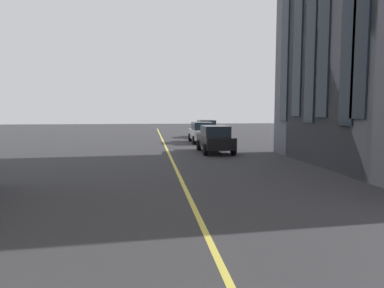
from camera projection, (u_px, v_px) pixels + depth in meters
The scene contains 4 objects.
lane_centre_line at pixel (178, 173), 16.54m from camera, with size 80.00×0.16×0.01m.
car_black_oncoming at pixel (215, 139), 24.52m from camera, with size 4.70×2.14×1.88m.
car_white_parked_b at pixel (202, 132), 31.88m from camera, with size 4.70×2.14×1.88m.
car_red_trailing at pixel (206, 128), 38.35m from camera, with size 4.70×2.14×1.88m.
Camera 1 is at (3.71, 1.34, 2.98)m, focal length 32.78 mm.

